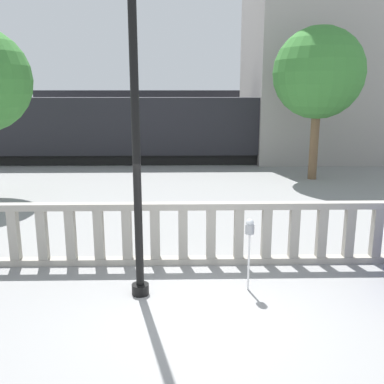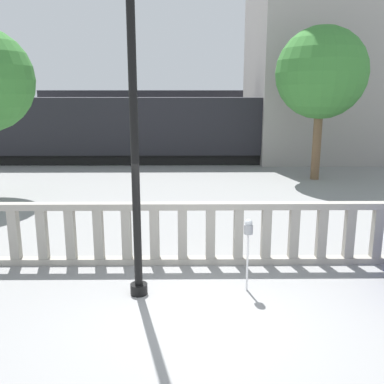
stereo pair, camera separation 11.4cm
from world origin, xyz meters
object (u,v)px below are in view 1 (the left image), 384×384
lamppost (134,74)px  train_near (139,128)px  parking_meter (250,233)px  train_far (204,114)px  tree_right (319,73)px

lamppost → train_near: lamppost is taller
parking_meter → train_far: train_far is taller
train_near → train_far: train_far is taller
train_near → train_far: 12.33m
train_near → tree_right: (8.08, -4.97, 2.66)m
parking_meter → train_near: size_ratio=0.07×
lamppost → parking_meter: (2.06, 0.15, -2.88)m
parking_meter → tree_right: (4.46, 10.80, 3.35)m
lamppost → train_near: 16.14m
tree_right → parking_meter: bearing=-112.4°
parking_meter → train_near: (-3.62, 15.77, 0.68)m
train_far → tree_right: 17.22m
train_far → train_near: bearing=-109.7°
train_far → parking_meter: bearing=-91.1°
train_near → tree_right: tree_right is taller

